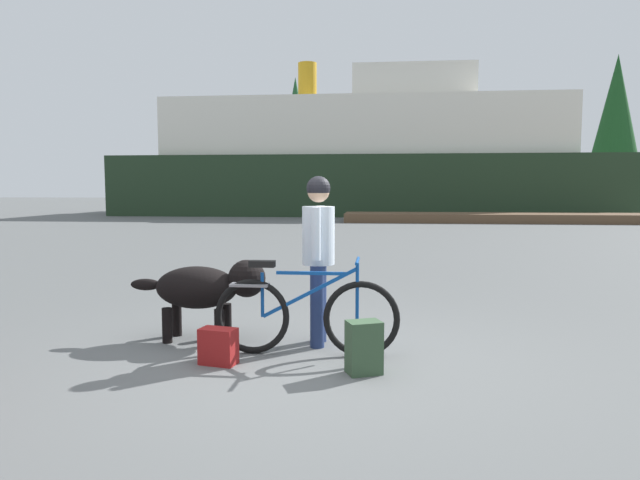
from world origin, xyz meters
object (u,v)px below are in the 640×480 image
object	(u,v)px
dog	(206,287)
handbag_pannier	(218,346)
backpack	(364,347)
ferry_boat	(365,161)
person_cyclist	(318,244)
bicycle	(305,315)

from	to	relation	value
dog	handbag_pannier	xyz separation A→B (m)	(0.34, -0.77, -0.39)
backpack	ferry_boat	size ratio (longest dim) A/B	0.02
person_cyclist	handbag_pannier	xyz separation A→B (m)	(-0.81, -0.74, -0.84)
dog	backpack	world-z (taller)	dog
ferry_boat	handbag_pannier	bearing A→B (deg)	-91.00
dog	ferry_boat	xyz separation A→B (m)	(0.85, 28.61, 2.60)
dog	handbag_pannier	world-z (taller)	dog
dog	ferry_boat	distance (m)	28.74
bicycle	person_cyclist	distance (m)	0.73
handbag_pannier	dog	bearing A→B (deg)	113.83
person_cyclist	handbag_pannier	size ratio (longest dim) A/B	5.20
backpack	ferry_boat	distance (m)	29.65
bicycle	dog	distance (m)	1.15
ferry_boat	bicycle	bearing A→B (deg)	-89.58
backpack	person_cyclist	bearing A→B (deg)	119.13
bicycle	handbag_pannier	xyz separation A→B (m)	(-0.73, -0.36, -0.22)
backpack	handbag_pannier	size ratio (longest dim) A/B	1.39
handbag_pannier	ferry_boat	bearing A→B (deg)	89.00
dog	backpack	xyz separation A→B (m)	(1.63, -0.89, -0.32)
bicycle	dog	bearing A→B (deg)	158.84
backpack	handbag_pannier	world-z (taller)	backpack
dog	handbag_pannier	size ratio (longest dim) A/B	4.39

